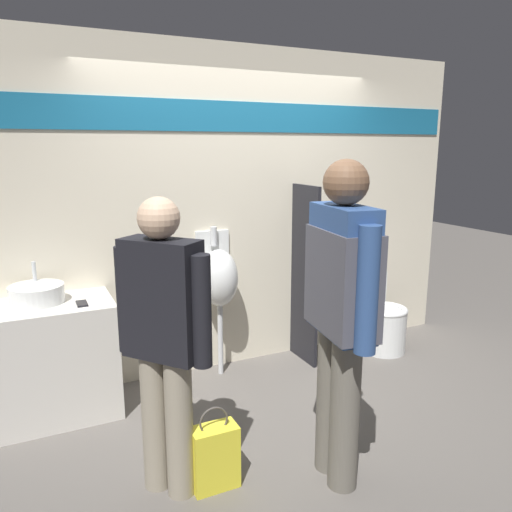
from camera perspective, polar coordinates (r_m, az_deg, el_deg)
The scene contains 11 objects.
ground_plane at distance 4.14m, azimuth 1.05°, elevation -14.83°, with size 16.00×16.00×0.00m, color #5B5651.
display_wall at distance 4.25m, azimuth -2.50°, elevation 5.25°, with size 4.47×0.07×2.70m.
sink_counter at distance 3.87m, azimuth -23.86°, elevation -11.13°, with size 1.08×0.56×0.83m.
sink_basin at distance 3.77m, azimuth -23.77°, elevation -3.99°, with size 0.36×0.36×0.27m.
cell_phone at distance 3.64m, azimuth -19.29°, elevation -5.15°, with size 0.07×0.14×0.01m.
divider_near_counter at distance 4.40m, azimuth 5.57°, elevation -2.19°, with size 0.03×0.42×1.57m.
urinal_near_counter at distance 4.11m, azimuth -4.27°, elevation -2.52°, with size 0.31×0.33×1.25m.
toilet at distance 4.90m, azimuth 14.06°, elevation -7.08°, with size 0.41×0.58×0.85m.
person_in_vest at distance 2.76m, azimuth 9.74°, elevation -5.25°, with size 0.30×0.63×1.83m.
person_with_lanyard at distance 2.71m, azimuth -10.51°, elevation -9.05°, with size 0.41×0.47×1.65m.
shopping_bag at distance 3.03m, azimuth -4.76°, elevation -21.85°, with size 0.26×0.14×0.49m.
Camera 1 is at (-1.65, -3.29, 1.89)m, focal length 35.00 mm.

